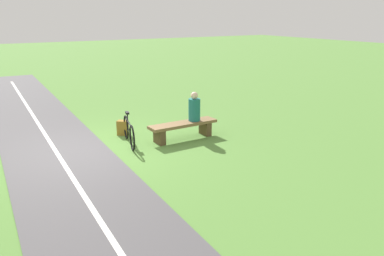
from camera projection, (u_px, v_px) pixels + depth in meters
ground_plane at (87, 152)px, 9.59m from camera, size 80.00×80.00×0.00m
paved_path at (111, 238)px, 5.89m from camera, size 3.83×36.07×0.02m
path_centre_line at (110, 237)px, 5.89m from camera, size 1.35×31.98×0.00m
bench at (183, 127)px, 10.48m from camera, size 1.94×0.52×0.46m
person_seated at (194, 108)px, 10.53m from camera, size 0.33×0.33×0.79m
bicycle at (129, 132)px, 10.04m from camera, size 0.42×1.61×0.83m
backpack at (123, 128)px, 10.88m from camera, size 0.35×0.34×0.41m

